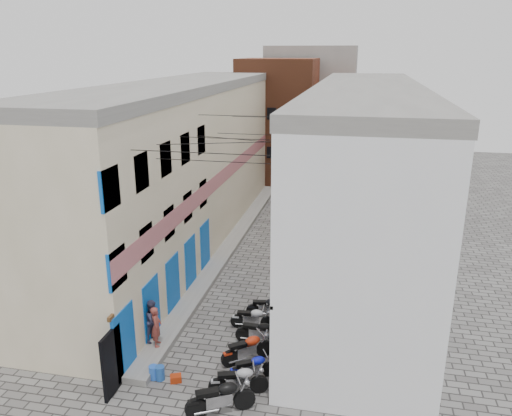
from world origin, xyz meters
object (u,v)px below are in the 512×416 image
Objects in this scene: motorcycle_g at (268,306)px; water_jug_near at (154,372)px; person_b at (153,320)px; motorcycle_e at (260,331)px; person_a at (156,326)px; motorcycle_c at (253,366)px; red_crate at (176,378)px; motorcycle_a at (220,396)px; motorcycle_d at (247,347)px; motorcycle_f at (252,317)px; water_jug_far at (160,373)px; motorcycle_b at (238,379)px.

motorcycle_g is 3.70× the size of water_jug_near.
water_jug_near is (0.78, -1.89, -0.81)m from person_b.
person_a is at bearing -69.05° from motorcycle_e.
motorcycle_c is 2.62m from red_crate.
motorcycle_a is at bearing -45.79° from motorcycle_c.
motorcycle_e is at bearing 42.31° from water_jug_near.
motorcycle_d is 2.24m from motorcycle_f.
motorcycle_a is 2.74m from water_jug_far.
motorcycle_e reaches higher than water_jug_far.
motorcycle_e is 1.17× the size of person_b.
motorcycle_g is at bearing 58.13° from water_jug_near.
motorcycle_a is 1.16× the size of motorcycle_e.
person_b is (-3.34, -1.93, 0.55)m from motorcycle_f.
motorcycle_e is at bearing -87.98° from person_a.
motorcycle_b is 4.05× the size of water_jug_near.
motorcycle_f is 4.61m from water_jug_near.
water_jug_far is at bearing -110.98° from motorcycle_b.
person_a is at bearing 129.59° from red_crate.
motorcycle_f is at bearing 164.89° from motorcycle_c.
motorcycle_d is 3.31m from water_jug_near.
motorcycle_c is at bearing 15.65° from red_crate.
motorcycle_d is (-0.41, 0.91, 0.08)m from motorcycle_c.
motorcycle_c is 4.27m from person_b.
person_a reaches higher than motorcycle_e.
motorcycle_c is 1.06× the size of person_b.
motorcycle_b is at bearing 0.22° from motorcycle_e.
motorcycle_c is 3.46× the size of water_jug_far.
motorcycle_d is at bearing 29.27° from water_jug_near.
motorcycle_d is 1.12× the size of motorcycle_g.
motorcycle_b reaches higher than red_crate.
motorcycle_f is at bearing 149.81° from motorcycle_d.
motorcycle_a reaches higher than motorcycle_e.
motorcycle_a is at bearing -23.63° from water_jug_near.
motorcycle_a is at bearing -3.84° from motorcycle_e.
person_a is at bearing -133.81° from motorcycle_b.
person_a reaches higher than motorcycle_c.
motorcycle_g is at bearing -175.78° from motorcycle_e.
motorcycle_a is 5.84× the size of red_crate.
motorcycle_d reaches higher than motorcycle_e.
motorcycle_e is 4.17m from water_jug_near.
motorcycle_g is at bearing 65.36° from red_crate.
person_a is at bearing -136.12° from person_b.
motorcycle_e is 3.82m from person_a.
motorcycle_g is at bearing -64.14° from person_a.
motorcycle_a is 5.99m from motorcycle_g.
motorcycle_f is at bearing -151.68° from motorcycle_e.
person_b reaches higher than motorcycle_d.
person_a reaches higher than motorcycle_g.
water_jug_near is (-3.28, -0.70, -0.25)m from motorcycle_c.
motorcycle_f is at bearing -33.72° from motorcycle_g.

